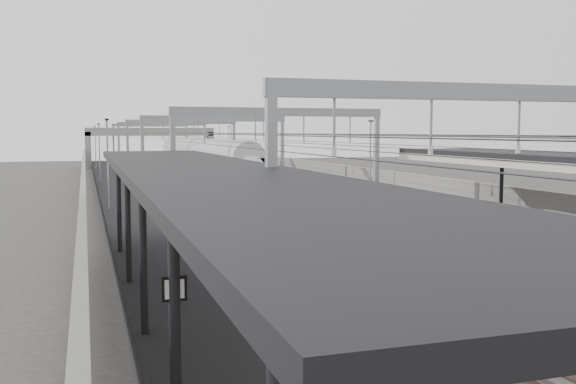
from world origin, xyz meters
TOP-DOWN VIEW (x-y plane):
  - ground at (0.00, 0.00)m, footprint 260.00×260.00m
  - platform_left at (-8.00, 45.00)m, footprint 4.00×120.00m
  - platform_right at (8.00, 45.00)m, footprint 4.00×120.00m
  - tracks at (0.00, 45.00)m, footprint 11.40×140.00m
  - overhead_line at (0.00, 51.62)m, footprint 13.00×140.00m
  - canopy_left at (-8.02, 2.99)m, footprint 4.40×30.00m
  - overbridge at (0.00, 100.00)m, footprint 22.00×2.20m
  - wall_left at (-11.20, 45.00)m, footprint 0.30×120.00m
  - wall_right at (11.20, 45.00)m, footprint 0.30×120.00m
  - train at (1.50, 56.21)m, footprint 2.76×50.29m
  - signal_green at (-5.20, 65.37)m, footprint 0.32×0.32m
  - signal_red_near at (3.20, 72.15)m, footprint 0.32×0.32m
  - signal_red_far at (5.40, 68.02)m, footprint 0.32×0.32m

SIDE VIEW (x-z plane):
  - ground at x=0.00m, z-range 0.00..0.00m
  - tracks at x=0.00m, z-range -0.05..0.15m
  - platform_left at x=-8.00m, z-range 0.00..1.00m
  - platform_right at x=8.00m, z-range 0.00..1.00m
  - wall_left at x=-11.20m, z-range 0.00..3.20m
  - wall_right at x=11.20m, z-range 0.00..3.20m
  - train at x=1.50m, z-range -0.04..4.32m
  - signal_green at x=-5.20m, z-range 0.68..4.15m
  - signal_red_near at x=3.20m, z-range 0.68..4.15m
  - signal_red_far at x=5.40m, z-range 0.68..4.15m
  - canopy_left at x=-8.02m, z-range 2.97..7.21m
  - overbridge at x=0.00m, z-range 1.86..8.76m
  - overhead_line at x=0.00m, z-range 2.84..9.44m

